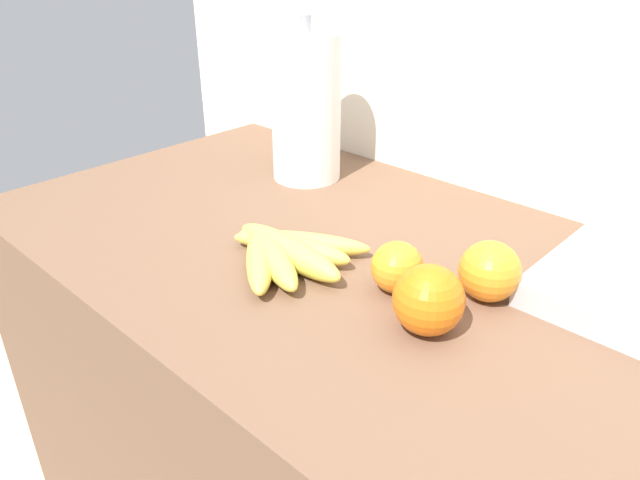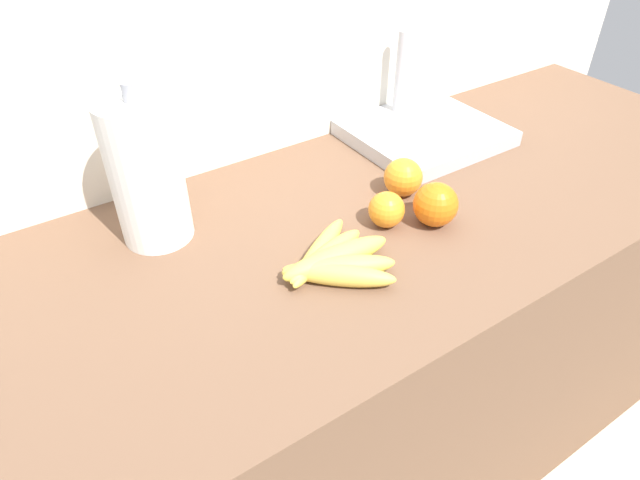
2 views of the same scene
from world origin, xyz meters
name	(u,v)px [view 1 (image 1 of 2)]	position (x,y,z in m)	size (l,w,h in m)	color
wall_back	(578,356)	(0.00, 0.36, 0.65)	(2.08, 0.06, 1.30)	silver
banana_bunch	(282,251)	(-0.29, -0.09, 0.94)	(0.21, 0.22, 0.04)	#E5C24C
orange_back_right	(490,271)	(-0.04, 0.03, 0.95)	(0.08, 0.08, 0.08)	orange
orange_back_left	(428,300)	(-0.05, -0.08, 0.96)	(0.08, 0.08, 0.08)	orange
orange_far_right	(397,267)	(-0.13, -0.04, 0.95)	(0.07, 0.07, 0.07)	orange
paper_towel_roll	(306,109)	(-0.50, 0.17, 1.05)	(0.13, 0.13, 0.29)	white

